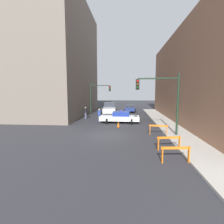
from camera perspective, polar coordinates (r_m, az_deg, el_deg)
name	(u,v)px	position (r m, az deg, el deg)	size (l,w,h in m)	color
ground_plane	(108,135)	(15.51, -1.23, -7.58)	(120.00, 120.00, 0.00)	#2D2D33
sidewalk_right	(181,136)	(16.08, 21.51, -7.32)	(2.40, 44.00, 0.12)	#B2ADA3
building_corner_left	(46,60)	(32.40, -20.83, 15.60)	(14.00, 20.00, 18.12)	#6B6056
building_right	(223,77)	(25.85, 32.51, 9.55)	(12.00, 28.00, 11.14)	#93664C
traffic_light_near	(164,95)	(15.48, 16.59, 5.33)	(3.64, 0.35, 5.20)	black
traffic_light_far	(97,94)	(29.00, -4.89, 5.86)	(3.44, 0.35, 5.20)	black
police_car	(120,117)	(21.31, 2.64, -1.66)	(4.75, 2.44, 1.52)	white
white_truck	(109,109)	(29.82, -0.84, 1.11)	(2.89, 5.53, 1.90)	silver
parked_car_near	(130,108)	(33.06, 5.87, 1.23)	(2.38, 4.36, 1.31)	navy
pedestrian_crossing	(99,115)	(22.18, -4.19, -0.98)	(0.50, 0.50, 1.66)	#474C66
pedestrian_corner	(86,113)	(24.98, -8.60, -0.17)	(0.50, 0.50, 1.66)	#474C66
barrier_front	(176,152)	(10.20, 20.06, -12.10)	(1.60, 0.32, 0.90)	orange
barrier_mid	(169,141)	(12.20, 18.10, -8.92)	(1.59, 0.41, 0.90)	orange
barrier_back	(158,128)	(15.98, 14.90, -5.12)	(1.59, 0.34, 0.90)	orange
traffic_cone	(118,125)	(18.67, 2.08, -4.12)	(0.36, 0.36, 0.66)	black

